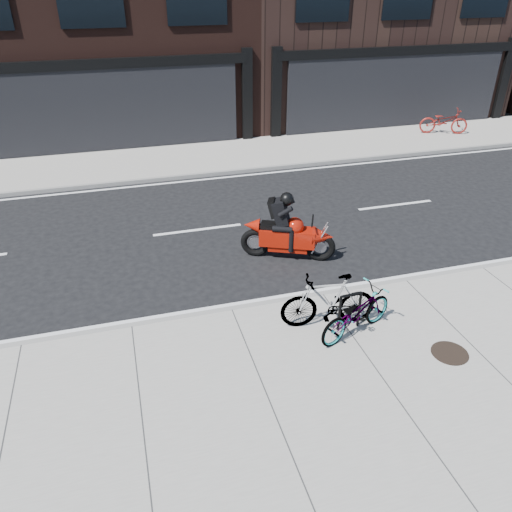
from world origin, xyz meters
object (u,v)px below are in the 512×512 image
object	(u,v)px
bicycle_front	(356,313)
bicycle_rear	(328,301)
manhole_cover	(450,353)
motorcycle	(292,232)
bike_rack	(350,308)
bicycle_far	(444,121)

from	to	relation	value
bicycle_front	bicycle_rear	distance (m)	0.57
bicycle_rear	manhole_cover	xyz separation A→B (m)	(1.81, -1.41, -0.55)
motorcycle	bike_rack	bearing A→B (deg)	-64.25
motorcycle	bicycle_far	size ratio (longest dim) A/B	1.11
bike_rack	motorcycle	xyz separation A→B (m)	(-0.08, 3.06, 0.10)
bicycle_rear	motorcycle	xyz separation A→B (m)	(0.28, 2.84, 0.02)
bicycle_rear	bicycle_far	distance (m)	14.61
bike_rack	bicycle_far	size ratio (longest dim) A/B	0.41
bicycle_front	motorcycle	world-z (taller)	motorcycle
bicycle_far	motorcycle	bearing A→B (deg)	151.35
bicycle_front	manhole_cover	distance (m)	1.79
bike_rack	bicycle_far	bearing A→B (deg)	49.32
bike_rack	motorcycle	bearing A→B (deg)	91.41
bicycle_rear	manhole_cover	size ratio (longest dim) A/B	2.79
motorcycle	bicycle_front	bearing A→B (deg)	-63.48
bicycle_rear	bike_rack	bearing A→B (deg)	67.03
motorcycle	bicycle_far	world-z (taller)	motorcycle
bicycle_front	bicycle_rear	xyz separation A→B (m)	(-0.40, 0.39, 0.09)
bicycle_front	bicycle_far	world-z (taller)	bicycle_far
bicycle_front	manhole_cover	bearing A→B (deg)	-147.06
bicycle_rear	bicycle_far	bearing A→B (deg)	146.10
bicycle_far	bike_rack	bearing A→B (deg)	160.83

